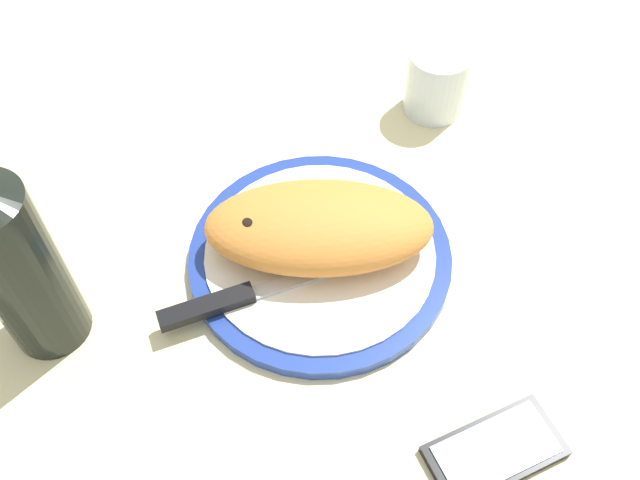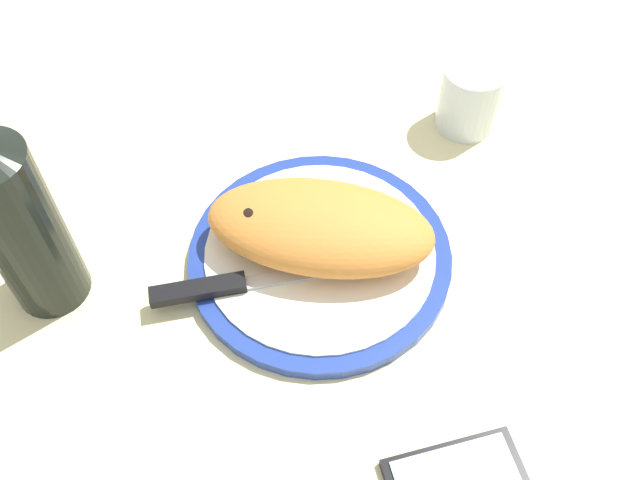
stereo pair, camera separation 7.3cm
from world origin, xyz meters
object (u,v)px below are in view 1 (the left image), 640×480
fork (297,213)px  smartphone (495,451)px  water_glass (436,85)px  plate (320,256)px  calzone (314,227)px  wine_bottle (14,262)px  knife (235,298)px

fork → smartphone: (-14.79, 28.52, -1.39)cm
water_glass → plate: bearing=51.4°
smartphone → calzone: bearing=-60.8°
plate → water_glass: bearing=-128.6°
wine_bottle → water_glass: bearing=-149.8°
plate → water_glass: (-17.50, -21.89, 2.98)cm
plate → knife: size_ratio=1.25×
calzone → water_glass: size_ratio=2.92×
knife → plate: bearing=-151.8°
wine_bottle → plate: bearing=-170.6°
knife → smartphone: knife is taller
smartphone → wine_bottle: 46.32cm
calzone → fork: calzone is taller
plate → knife: bearing=28.2°
plate → smartphone: size_ratio=2.09×
water_glass → wine_bottle: wine_bottle is taller
knife → wine_bottle: 20.95cm
water_glass → smartphone: bearing=84.2°
knife → water_glass: 38.03cm
calzone → wine_bottle: size_ratio=0.84×
calzone → smartphone: calzone is taller
water_glass → wine_bottle: (45.49, 26.52, 7.95)cm
calzone → knife: (8.85, 5.81, -2.74)cm
smartphone → wine_bottle: (40.91, -18.60, 11.22)cm
plate → smartphone: (-12.92, 23.23, -0.29)cm
knife → calzone: bearing=-146.7°
plate → calzone: bearing=-58.4°
fork → smartphone: 32.16cm
calzone → fork: size_ratio=1.68×
smartphone → wine_bottle: bearing=-24.5°
calzone → wine_bottle: (27.50, 5.43, 6.78)cm
wine_bottle → fork: bearing=-159.2°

